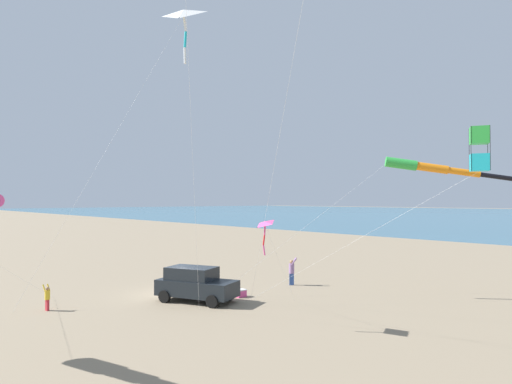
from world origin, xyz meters
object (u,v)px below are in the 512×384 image
(cooler_box, at_px, (240,293))
(kite_delta_checkered_midright, at_px, (265,224))
(person_adult_flyer, at_px, (292,270))
(kite_delta_green_low_center, at_px, (183,14))
(parked_car, at_px, (196,284))
(kite_box_magenta_far_left, at_px, (479,149))
(person_child_green_jacket, at_px, (47,296))
(kite_windsock_long_streamer_right, at_px, (429,168))

(cooler_box, xyz_separation_m, kite_delta_checkered_midright, (-3.26, -5.57, 4.24))
(person_adult_flyer, relative_size, kite_delta_green_low_center, 0.10)
(parked_car, relative_size, kite_delta_green_low_center, 0.27)
(cooler_box, height_order, kite_delta_green_low_center, kite_delta_green_low_center)
(kite_box_magenta_far_left, bearing_deg, person_adult_flyer, 80.77)
(cooler_box, relative_size, person_child_green_jacket, 0.48)
(person_adult_flyer, bearing_deg, kite_box_magenta_far_left, -99.23)
(person_adult_flyer, distance_m, kite_windsock_long_streamer_right, 10.66)
(parked_car, height_order, cooler_box, parked_car)
(kite_box_magenta_far_left, bearing_deg, kite_delta_green_low_center, 106.54)
(person_adult_flyer, relative_size, kite_box_magenta_far_left, 0.15)
(kite_box_magenta_far_left, relative_size, kite_windsock_long_streamer_right, 0.82)
(person_adult_flyer, distance_m, kite_delta_green_low_center, 17.20)
(person_child_green_jacket, xyz_separation_m, kite_box_magenta_far_left, (11.93, -16.00, 6.88))
(person_child_green_jacket, bearing_deg, kite_box_magenta_far_left, -53.28)
(cooler_box, distance_m, kite_box_magenta_far_left, 14.41)
(cooler_box, relative_size, kite_delta_green_low_center, 0.04)
(cooler_box, xyz_separation_m, kite_box_magenta_far_left, (2.72, -12.08, 7.37))
(person_child_green_jacket, bearing_deg, cooler_box, -23.02)
(person_child_green_jacket, distance_m, kite_delta_checkered_midright, 11.82)
(kite_delta_green_low_center, bearing_deg, cooler_box, -60.29)
(kite_box_magenta_far_left, xyz_separation_m, kite_windsock_long_streamer_right, (7.08, 5.86, -0.11))
(parked_car, relative_size, cooler_box, 7.50)
(cooler_box, relative_size, kite_box_magenta_far_left, 0.05)
(kite_windsock_long_streamer_right, bearing_deg, kite_delta_checkered_midright, 177.17)
(parked_car, bearing_deg, kite_delta_checkered_midright, -96.32)
(person_child_green_jacket, distance_m, kite_windsock_long_streamer_right, 22.58)
(parked_car, distance_m, kite_windsock_long_streamer_right, 15.60)
(kite_box_magenta_far_left, height_order, kite_delta_checkered_midright, kite_box_magenta_far_left)
(person_adult_flyer, height_order, person_child_green_jacket, person_adult_flyer)
(person_child_green_jacket, distance_m, kite_box_magenta_far_left, 21.11)
(kite_windsock_long_streamer_right, bearing_deg, kite_delta_green_low_center, 140.99)
(kite_box_magenta_far_left, bearing_deg, kite_windsock_long_streamer_right, 39.63)
(parked_car, distance_m, kite_delta_checkered_midright, 7.23)
(person_child_green_jacket, relative_size, kite_delta_green_low_center, 0.07)
(kite_delta_checkered_midright, bearing_deg, person_adult_flyer, 37.43)
(person_child_green_jacket, xyz_separation_m, kite_delta_green_low_center, (7.40, -0.73, 15.93))
(parked_car, distance_m, kite_box_magenta_far_left, 15.35)
(cooler_box, xyz_separation_m, person_adult_flyer, (4.77, 0.57, 0.75))
(person_adult_flyer, bearing_deg, kite_delta_checkered_midright, -142.57)
(parked_car, height_order, kite_delta_checkered_midright, kite_delta_checkered_midright)
(person_adult_flyer, relative_size, kite_windsock_long_streamer_right, 0.13)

